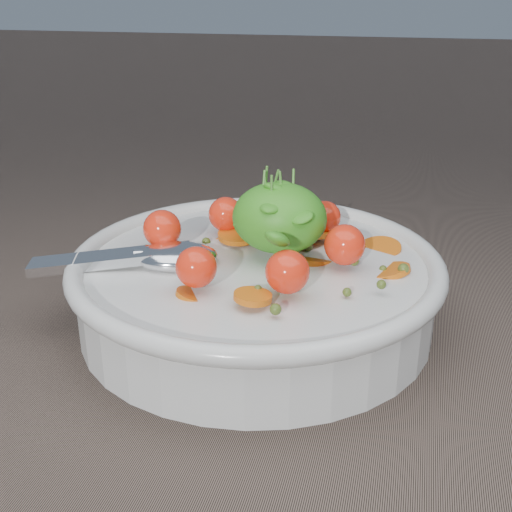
# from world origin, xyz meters

# --- Properties ---
(ground) EXTENTS (6.00, 6.00, 0.00)m
(ground) POSITION_xyz_m (0.00, 0.00, 0.00)
(ground) COLOR brown
(ground) RESTS_ON ground
(bowl) EXTENTS (0.31, 0.29, 0.12)m
(bowl) POSITION_xyz_m (-0.01, 0.03, 0.03)
(bowl) COLOR silver
(bowl) RESTS_ON ground
(napkin) EXTENTS (0.16, 0.15, 0.01)m
(napkin) POSITION_xyz_m (0.04, 0.18, 0.00)
(napkin) COLOR silver
(napkin) RESTS_ON ground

